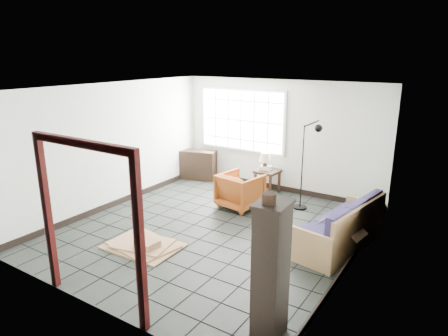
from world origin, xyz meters
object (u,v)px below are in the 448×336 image
Objects in this scene: futon_sofa at (343,231)px; side_table at (267,174)px; armchair at (240,189)px; tall_shelf at (271,271)px.

futon_sofa reaches higher than side_table.
armchair is at bearing 174.58° from futon_sofa.
armchair is 4.06m from tall_shelf.
futon_sofa is 2.49m from armchair.
tall_shelf reaches higher than futon_sofa.
tall_shelf is (-0.06, -2.62, 0.53)m from futon_sofa.
futon_sofa is 2.49× the size of armchair.
futon_sofa is at bearing 173.77° from armchair.
tall_shelf is (2.26, -4.41, 0.38)m from side_table.
armchair is at bearing 122.68° from tall_shelf.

